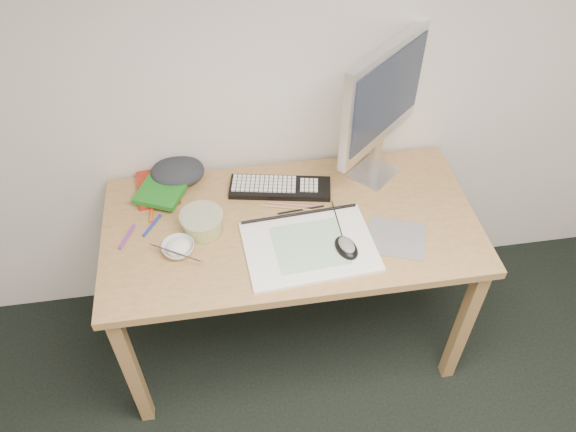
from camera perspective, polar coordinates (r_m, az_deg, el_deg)
The scene contains 18 objects.
desk at distance 2.16m, azimuth 0.31°, elevation -2.20°, with size 1.40×0.70×0.75m.
mousepad at distance 2.08m, azimuth 10.96°, elevation -2.22°, with size 0.21×0.19×0.00m, color slate.
sketchpad at distance 2.01m, azimuth 2.18°, elevation -3.11°, with size 0.46×0.33×0.01m, color white.
keyboard at distance 2.22m, azimuth -0.81°, elevation 2.89°, with size 0.40×0.13×0.02m, color black.
monitor at distance 2.11m, azimuth 9.70°, elevation 11.66°, with size 0.39×0.36×0.58m.
mouse at distance 1.99m, azimuth 5.97°, elevation -2.98°, with size 0.07×0.12×0.04m, color black.
rice_bowl at distance 2.03m, azimuth -11.08°, elevation -3.25°, with size 0.12×0.12×0.04m, color white.
chopsticks at distance 1.99m, azimuth -11.36°, elevation -3.69°, with size 0.02×0.02×0.20m, color silver.
fruit_tub at distance 2.07m, azimuth -8.72°, elevation -0.67°, with size 0.16×0.16×0.08m, color #ECC953.
book_red at distance 2.28m, azimuth -13.08°, elevation 2.82°, with size 0.16×0.21×0.02m, color maroon.
book_green at distance 2.25m, azimuth -12.42°, elevation 2.98°, with size 0.17×0.23×0.02m, color #1C721C.
cloth_lump at distance 2.30m, azimuth -11.17°, elevation 4.43°, with size 0.18×0.15×0.08m, color #272A2E.
pencil_pink at distance 2.17m, azimuth 0.23°, elevation 1.16°, with size 0.01×0.01×0.17m, color pink.
pencil_tan at distance 2.15m, azimuth -0.13°, elevation 0.86°, with size 0.01×0.01×0.20m, color tan.
pencil_black at distance 2.15m, azimuth 1.32°, elevation 0.63°, with size 0.01×0.01×0.18m, color black.
marker_blue at distance 2.14m, azimuth -13.65°, elevation -0.93°, with size 0.01×0.01×0.12m, color #1C2D9C.
marker_orange at distance 2.21m, azimuth -13.65°, elevation 0.69°, with size 0.01×0.01×0.14m, color #E1571A.
marker_purple at distance 2.13m, azimuth -16.03°, elevation -2.02°, with size 0.01×0.01×0.12m, color purple.
Camera 1 is at (-0.27, -0.01, 2.26)m, focal length 35.00 mm.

